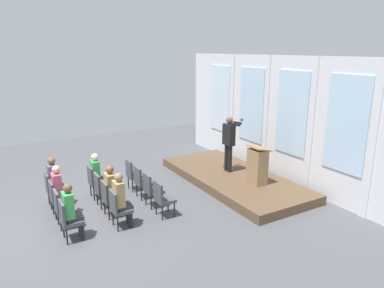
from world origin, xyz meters
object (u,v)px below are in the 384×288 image
(chair_r0_c1, at_px, (142,180))
(chair_r0_c3, at_px, (162,197))
(mic_stand, at_px, (228,157))
(chair_r0_c0, at_px, (133,173))
(lectern, at_px, (257,166))
(chair_r2_c0, at_px, (52,188))
(chair_r2_c2, at_px, (62,207))
(chair_r1_c2, at_px, (109,197))
(audience_r2_c0, at_px, (54,179))
(audience_r1_c2, at_px, (112,188))
(speaker, at_px, (229,140))
(audience_r2_c3, at_px, (71,209))
(audience_r1_c3, at_px, (121,197))
(chair_r1_c0, at_px, (95,180))
(chair_r1_c3, at_px, (118,207))
(chair_r2_c1, at_px, (57,197))
(audience_r1_c0, at_px, (97,173))
(chair_r2_c3, at_px, (68,218))
(audience_r2_c1, at_px, (59,188))
(chair_r0_c2, at_px, (151,188))
(chair_r1_c1, at_px, (102,188))

(chair_r0_c1, distance_m, chair_r0_c3, 1.35)
(mic_stand, xyz_separation_m, chair_r0_c0, (-0.32, -3.24, -0.07))
(lectern, distance_m, chair_r2_c0, 5.75)
(chair_r2_c2, bearing_deg, chair_r1_c2, 90.00)
(audience_r2_c0, height_order, chair_r2_c2, audience_r2_c0)
(lectern, bearing_deg, audience_r1_c2, -98.77)
(lectern, distance_m, chair_r2_c2, 5.43)
(chair_r0_c0, xyz_separation_m, chair_r0_c3, (2.03, 0.00, 0.00))
(chair_r0_c0, bearing_deg, chair_r2_c2, -59.33)
(speaker, distance_m, chair_r0_c3, 3.42)
(chair_r2_c0, relative_size, audience_r2_c3, 0.71)
(chair_r0_c0, bearing_deg, mic_stand, 84.41)
(chair_r0_c3, bearing_deg, audience_r1_c2, -122.53)
(speaker, height_order, chair_r0_c0, speaker)
(lectern, xyz_separation_m, audience_r1_c2, (-0.64, -4.16, -0.08))
(audience_r1_c3, xyz_separation_m, audience_r2_c0, (-2.03, -1.14, 0.01))
(chair_r1_c0, xyz_separation_m, chair_r2_c2, (1.35, -1.14, 0.00))
(speaker, distance_m, chair_r1_c3, 4.46)
(chair_r2_c1, xyz_separation_m, chair_r2_c2, (0.68, 0.00, 0.00))
(audience_r1_c0, height_order, chair_r2_c3, audience_r1_c0)
(lectern, distance_m, audience_r2_c1, 5.46)
(chair_r0_c2, distance_m, chair_r1_c0, 1.77)
(chair_r0_c2, xyz_separation_m, chair_r1_c0, (-1.35, -1.14, 0.00))
(audience_r1_c2, bearing_deg, chair_r0_c0, 141.90)
(chair_r2_c0, height_order, chair_r2_c1, same)
(audience_r1_c0, height_order, chair_r2_c1, audience_r1_c0)
(lectern, xyz_separation_m, audience_r1_c0, (-2.00, -4.16, -0.09))
(chair_r0_c0, height_order, chair_r2_c2, same)
(mic_stand, distance_m, audience_r2_c0, 5.46)
(chair_r0_c1, xyz_separation_m, audience_r1_c0, (-0.68, -1.06, 0.19))
(lectern, bearing_deg, chair_r1_c3, -89.52)
(speaker, bearing_deg, chair_r2_c3, -75.55)
(mic_stand, distance_m, audience_r1_c2, 4.43)
(chair_r1_c1, xyz_separation_m, audience_r1_c2, (0.68, 0.08, 0.21))
(lectern, relative_size, chair_r1_c2, 1.23)
(mic_stand, relative_size, audience_r1_c3, 1.14)
(chair_r0_c3, distance_m, audience_r2_c3, 2.21)
(lectern, height_order, audience_r2_c0, lectern)
(lectern, xyz_separation_m, chair_r2_c0, (-2.00, -5.38, -0.29))
(chair_r0_c2, height_order, chair_r1_c1, same)
(chair_r0_c3, height_order, audience_r1_c3, audience_r1_c3)
(audience_r1_c2, relative_size, chair_r2_c3, 1.43)
(audience_r2_c1, bearing_deg, chair_r0_c0, 107.08)
(chair_r0_c2, bearing_deg, chair_r2_c3, -73.48)
(lectern, relative_size, chair_r2_c3, 1.23)
(chair_r1_c0, xyz_separation_m, audience_r1_c3, (2.03, 0.08, 0.22))
(chair_r0_c3, distance_m, chair_r2_c0, 3.05)
(chair_r0_c1, relative_size, chair_r0_c3, 1.00)
(speaker, relative_size, audience_r1_c0, 1.37)
(chair_r0_c1, xyz_separation_m, audience_r2_c0, (-0.68, -2.20, 0.23))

